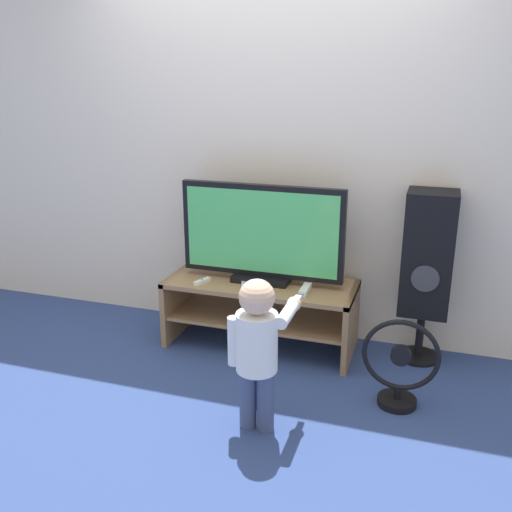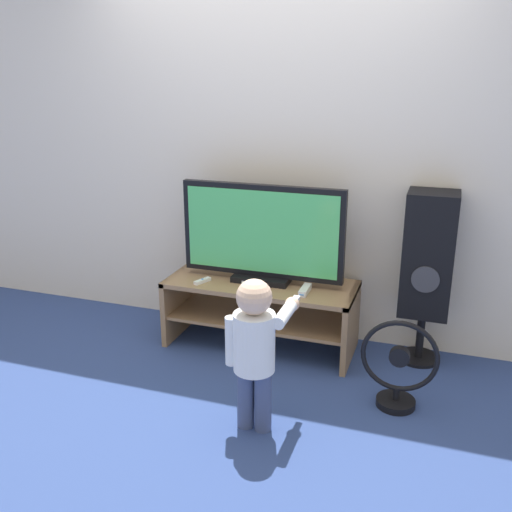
{
  "view_description": "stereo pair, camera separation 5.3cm",
  "coord_description": "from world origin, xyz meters",
  "px_view_note": "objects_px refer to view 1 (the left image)",
  "views": [
    {
      "loc": [
        1.06,
        -3.12,
        1.81
      ],
      "look_at": [
        0.0,
        0.15,
        0.67
      ],
      "focal_mm": 40.0,
      "sensor_mm": 36.0,
      "label": 1
    },
    {
      "loc": [
        1.11,
        -3.1,
        1.81
      ],
      "look_at": [
        0.0,
        0.15,
        0.67
      ],
      "focal_mm": 40.0,
      "sensor_mm": 36.0,
      "label": 2
    }
  ],
  "objects_px": {
    "television": "(262,235)",
    "remote_primary": "(202,281)",
    "floor_fan": "(400,367)",
    "child": "(258,343)",
    "speaker_tower": "(428,257)",
    "remote_secondary": "(244,285)",
    "game_console": "(305,290)"
  },
  "relations": [
    {
      "from": "television",
      "to": "remote_primary",
      "type": "bearing_deg",
      "value": -156.97
    },
    {
      "from": "floor_fan",
      "to": "child",
      "type": "bearing_deg",
      "value": -147.24
    },
    {
      "from": "speaker_tower",
      "to": "floor_fan",
      "type": "height_order",
      "value": "speaker_tower"
    },
    {
      "from": "remote_secondary",
      "to": "floor_fan",
      "type": "height_order",
      "value": "floor_fan"
    },
    {
      "from": "game_console",
      "to": "floor_fan",
      "type": "bearing_deg",
      "value": -30.38
    },
    {
      "from": "game_console",
      "to": "floor_fan",
      "type": "xyz_separation_m",
      "value": [
        0.63,
        -0.37,
        -0.24
      ]
    },
    {
      "from": "remote_secondary",
      "to": "television",
      "type": "bearing_deg",
      "value": 59.74
    },
    {
      "from": "remote_secondary",
      "to": "child",
      "type": "bearing_deg",
      "value": -66.21
    },
    {
      "from": "television",
      "to": "speaker_tower",
      "type": "distance_m",
      "value": 1.05
    },
    {
      "from": "remote_primary",
      "to": "remote_secondary",
      "type": "bearing_deg",
      "value": 4.27
    },
    {
      "from": "television",
      "to": "remote_primary",
      "type": "height_order",
      "value": "television"
    },
    {
      "from": "remote_primary",
      "to": "remote_secondary",
      "type": "distance_m",
      "value": 0.29
    },
    {
      "from": "remote_secondary",
      "to": "floor_fan",
      "type": "bearing_deg",
      "value": -18.67
    },
    {
      "from": "remote_primary",
      "to": "speaker_tower",
      "type": "distance_m",
      "value": 1.45
    },
    {
      "from": "game_console",
      "to": "remote_secondary",
      "type": "relative_size",
      "value": 1.29
    },
    {
      "from": "remote_secondary",
      "to": "speaker_tower",
      "type": "bearing_deg",
      "value": 12.76
    },
    {
      "from": "game_console",
      "to": "remote_primary",
      "type": "xyz_separation_m",
      "value": [
        -0.69,
        -0.04,
        -0.01
      ]
    },
    {
      "from": "remote_secondary",
      "to": "speaker_tower",
      "type": "xyz_separation_m",
      "value": [
        1.12,
        0.25,
        0.23
      ]
    },
    {
      "from": "speaker_tower",
      "to": "floor_fan",
      "type": "bearing_deg",
      "value": -98.01
    },
    {
      "from": "remote_secondary",
      "to": "game_console",
      "type": "bearing_deg",
      "value": 3.01
    },
    {
      "from": "remote_secondary",
      "to": "child",
      "type": "xyz_separation_m",
      "value": [
        0.35,
        -0.79,
        0.02
      ]
    },
    {
      "from": "child",
      "to": "television",
      "type": "bearing_deg",
      "value": 106.33
    },
    {
      "from": "television",
      "to": "speaker_tower",
      "type": "bearing_deg",
      "value": 6.57
    },
    {
      "from": "remote_primary",
      "to": "floor_fan",
      "type": "distance_m",
      "value": 1.38
    },
    {
      "from": "television",
      "to": "child",
      "type": "relative_size",
      "value": 1.3
    },
    {
      "from": "television",
      "to": "floor_fan",
      "type": "xyz_separation_m",
      "value": [
        0.95,
        -0.48,
        -0.55
      ]
    },
    {
      "from": "television",
      "to": "game_console",
      "type": "height_order",
      "value": "television"
    },
    {
      "from": "television",
      "to": "remote_primary",
      "type": "xyz_separation_m",
      "value": [
        -0.36,
        -0.15,
        -0.31
      ]
    },
    {
      "from": "remote_primary",
      "to": "floor_fan",
      "type": "relative_size",
      "value": 0.26
    },
    {
      "from": "remote_secondary",
      "to": "floor_fan",
      "type": "distance_m",
      "value": 1.11
    },
    {
      "from": "television",
      "to": "game_console",
      "type": "bearing_deg",
      "value": -19.12
    },
    {
      "from": "television",
      "to": "remote_secondary",
      "type": "distance_m",
      "value": 0.34
    }
  ]
}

